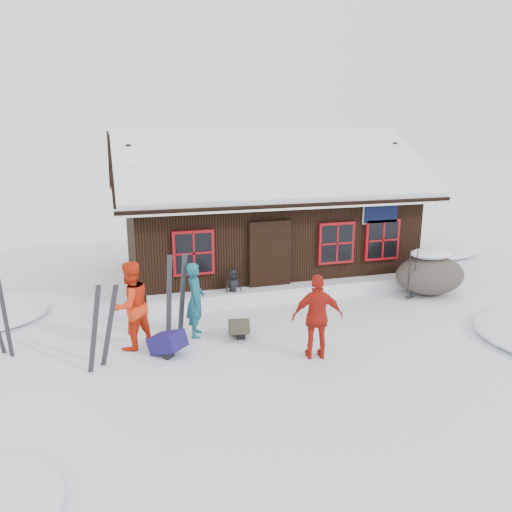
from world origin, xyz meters
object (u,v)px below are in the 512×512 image
object	(u,v)px
skier_teal	(195,300)
skier_orange_left	(131,306)
backpack_blue	(168,346)
backpack_olive	(239,330)
skier_orange_right	(318,317)
boulder	(430,274)
ski_pair_left	(102,328)
skier_crouched	(233,287)
ski_poles	(411,276)

from	to	relation	value
skier_teal	skier_orange_left	size ratio (longest dim) A/B	0.89
backpack_blue	backpack_olive	distance (m)	1.64
skier_orange_left	skier_orange_right	size ratio (longest dim) A/B	1.08
boulder	ski_pair_left	size ratio (longest dim) A/B	1.16
skier_orange_left	ski_pair_left	distance (m)	0.93
ski_pair_left	skier_orange_right	bearing A→B (deg)	-26.58
skier_orange_left	skier_orange_right	distance (m)	3.72
skier_crouched	boulder	size ratio (longest dim) A/B	0.47
ski_pair_left	skier_crouched	bearing A→B (deg)	25.11
skier_crouched	boulder	xyz separation A→B (m)	(5.28, -0.75, 0.11)
skier_teal	skier_orange_right	world-z (taller)	skier_orange_right
ski_pair_left	ski_poles	size ratio (longest dim) A/B	1.19
skier_orange_left	backpack_blue	xyz separation A→B (m)	(0.64, -0.53, -0.73)
skier_teal	boulder	size ratio (longest dim) A/B	0.85
backpack_olive	skier_orange_left	bearing A→B (deg)	-172.30
skier_teal	ski_poles	bearing A→B (deg)	-70.00
skier_teal	ski_pair_left	xyz separation A→B (m)	(-1.91, -0.98, -0.03)
skier_orange_left	backpack_olive	world-z (taller)	skier_orange_left
ski_pair_left	ski_poles	distance (m)	7.86
boulder	backpack_blue	bearing A→B (deg)	-166.20
ski_pair_left	backpack_olive	world-z (taller)	ski_pair_left
skier_orange_right	backpack_olive	xyz separation A→B (m)	(-1.19, 1.42, -0.69)
skier_crouched	ski_poles	bearing A→B (deg)	-24.53
ski_poles	skier_orange_right	bearing A→B (deg)	-146.52
skier_crouched	ski_pair_left	bearing A→B (deg)	-150.89
skier_orange_left	skier_orange_right	xyz separation A→B (m)	(3.40, -1.50, -0.07)
ski_pair_left	backpack_olive	distance (m)	2.92
ski_poles	boulder	bearing A→B (deg)	20.66
ski_pair_left	skier_orange_left	bearing A→B (deg)	36.72
skier_crouched	ski_pair_left	size ratio (longest dim) A/B	0.55
skier_orange_right	backpack_olive	size ratio (longest dim) A/B	3.00
skier_teal	ski_poles	size ratio (longest dim) A/B	1.17
skier_orange_right	ski_poles	size ratio (longest dim) A/B	1.21
skier_crouched	backpack_blue	bearing A→B (deg)	-139.50
skier_orange_left	backpack_blue	distance (m)	1.11
skier_orange_left	boulder	distance (m)	8.00
skier_crouched	ski_poles	xyz separation A→B (m)	(4.50, -1.04, 0.20)
skier_orange_left	skier_crouched	bearing A→B (deg)	-175.31
skier_crouched	skier_teal	bearing A→B (deg)	-137.45
skier_teal	boulder	distance (m)	6.63
skier_crouched	backpack_olive	size ratio (longest dim) A/B	1.62
skier_teal	ski_pair_left	world-z (taller)	skier_teal
boulder	ski_pair_left	bearing A→B (deg)	-166.85
skier_crouched	ski_poles	size ratio (longest dim) A/B	0.65
boulder	backpack_olive	world-z (taller)	boulder
skier_crouched	skier_orange_right	bearing A→B (deg)	-88.86
skier_orange_right	boulder	bearing A→B (deg)	-135.08
skier_orange_left	backpack_blue	world-z (taller)	skier_orange_left
skier_crouched	ski_pair_left	xyz separation A→B (m)	(-3.18, -2.72, 0.33)
boulder	ski_poles	xyz separation A→B (m)	(-0.78, -0.30, 0.09)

